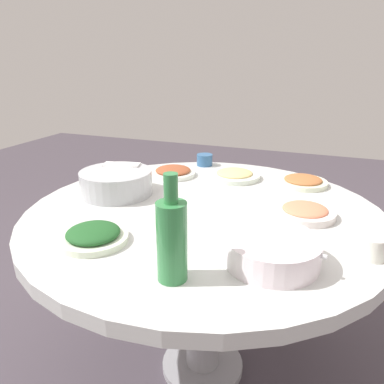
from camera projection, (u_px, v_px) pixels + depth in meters
name	position (u px, v px, depth m)	size (l,w,h in m)	color
ground	(202.00, 367.00, 1.59)	(8.00, 8.00, 0.00)	#453C45
round_dining_table	(204.00, 234.00, 1.37)	(1.28, 1.28, 0.73)	#99999E
rice_bowl	(116.00, 182.00, 1.48)	(0.28, 0.28, 0.11)	#B2B5BA
soup_bowl	(272.00, 252.00, 0.98)	(0.27, 0.25, 0.07)	white
dish_noodles	(234.00, 175.00, 1.68)	(0.23, 0.23, 0.04)	silver
dish_greens	(93.00, 235.00, 1.10)	(0.21, 0.21, 0.05)	silver
dish_shrimp	(305.00, 212.00, 1.28)	(0.21, 0.21, 0.04)	silver
dish_stirfry	(173.00, 172.00, 1.72)	(0.20, 0.20, 0.04)	white
dish_tofu_braise	(303.00, 181.00, 1.59)	(0.20, 0.20, 0.04)	silver
green_bottle	(172.00, 239.00, 0.89)	(0.08, 0.08, 0.27)	#338045
tea_cup_near	(373.00, 248.00, 1.01)	(0.07, 0.07, 0.06)	white
tea_cup_far	(205.00, 160.00, 1.87)	(0.08, 0.08, 0.06)	#305D8D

